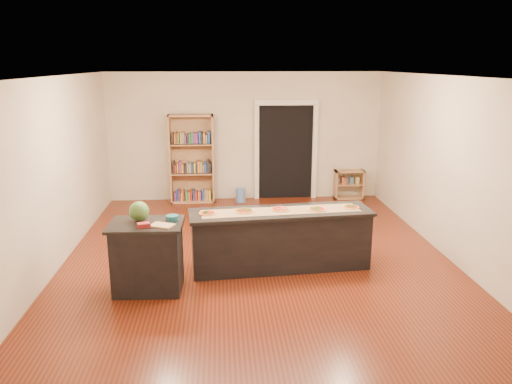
{
  "coord_description": "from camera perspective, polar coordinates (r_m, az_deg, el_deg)",
  "views": [
    {
      "loc": [
        -0.56,
        -7.43,
        3.0
      ],
      "look_at": [
        0.0,
        0.2,
        1.0
      ],
      "focal_mm": 35.0,
      "sensor_mm": 36.0,
      "label": 1
    }
  ],
  "objects": [
    {
      "name": "side_counter",
      "position": [
        6.87,
        -12.27,
        -7.21
      ],
      "size": [
        0.96,
        0.7,
        0.95
      ],
      "rotation": [
        0.0,
        0.0,
        -0.03
      ],
      "color": "black",
      "rests_on": "ground"
    },
    {
      "name": "pizza_e",
      "position": [
        7.59,
        10.81,
        -1.69
      ],
      "size": [
        0.26,
        0.26,
        0.02
      ],
      "color": "tan",
      "rests_on": "kitchen_island"
    },
    {
      "name": "pizza_d",
      "position": [
        7.41,
        6.98,
        -1.95
      ],
      "size": [
        0.27,
        0.27,
        0.02
      ],
      "color": "tan",
      "rests_on": "kitchen_island"
    },
    {
      "name": "package_red",
      "position": [
        6.55,
        -12.73,
        -3.7
      ],
      "size": [
        0.19,
        0.16,
        0.06
      ],
      "primitive_type": "cube",
      "rotation": [
        0.0,
        0.0,
        0.32
      ],
      "color": "maroon",
      "rests_on": "side_counter"
    },
    {
      "name": "kitchen_island",
      "position": [
        7.46,
        2.81,
        -5.39
      ],
      "size": [
        2.68,
        0.73,
        0.88
      ],
      "rotation": [
        0.0,
        0.0,
        0.09
      ],
      "color": "black",
      "rests_on": "ground"
    },
    {
      "name": "low_shelf",
      "position": [
        11.44,
        10.57,
        0.88
      ],
      "size": [
        0.65,
        0.28,
        0.65
      ],
      "primitive_type": "cube",
      "color": "tan",
      "rests_on": "ground"
    },
    {
      "name": "pizza_a",
      "position": [
        7.19,
        -5.55,
        -2.42
      ],
      "size": [
        0.25,
        0.25,
        0.02
      ],
      "color": "tan",
      "rests_on": "kitchen_island"
    },
    {
      "name": "kraft_paper",
      "position": [
        7.32,
        2.86,
        -2.15
      ],
      "size": [
        2.36,
        0.62,
        0.0
      ],
      "primitive_type": "cube",
      "rotation": [
        0.0,
        0.0,
        0.09
      ],
      "color": "#A57755",
      "rests_on": "kitchen_island"
    },
    {
      "name": "bookshelf",
      "position": [
        10.92,
        -7.35,
        3.76
      ],
      "size": [
        0.96,
        0.34,
        1.92
      ],
      "primitive_type": "cube",
      "color": "tan",
      "rests_on": "ground"
    },
    {
      "name": "room",
      "position": [
        7.62,
        0.11,
        2.53
      ],
      "size": [
        6.0,
        7.0,
        2.8
      ],
      "color": "beige",
      "rests_on": "ground"
    },
    {
      "name": "package_teal",
      "position": [
        6.77,
        -9.53,
        -2.91
      ],
      "size": [
        0.17,
        0.17,
        0.06
      ],
      "primitive_type": "cylinder",
      "color": "#195966",
      "rests_on": "side_counter"
    },
    {
      "name": "cutting_board",
      "position": [
        6.55,
        -10.68,
        -3.77
      ],
      "size": [
        0.35,
        0.3,
        0.02
      ],
      "primitive_type": "cube",
      "rotation": [
        0.0,
        0.0,
        -0.43
      ],
      "color": "tan",
      "rests_on": "side_counter"
    },
    {
      "name": "pizza_b",
      "position": [
        7.27,
        -1.34,
        -2.17
      ],
      "size": [
        0.29,
        0.29,
        0.02
      ],
      "color": "tan",
      "rests_on": "kitchen_island"
    },
    {
      "name": "waste_bin",
      "position": [
        11.0,
        -1.78,
        -0.34
      ],
      "size": [
        0.22,
        0.22,
        0.31
      ],
      "primitive_type": "cylinder",
      "color": "#5684C1",
      "rests_on": "ground"
    },
    {
      "name": "watermelon",
      "position": [
        6.8,
        -13.22,
        -2.14
      ],
      "size": [
        0.26,
        0.26,
        0.26
      ],
      "primitive_type": "sphere",
      "color": "#144214",
      "rests_on": "side_counter"
    },
    {
      "name": "doorway",
      "position": [
        11.14,
        3.41,
        5.33
      ],
      "size": [
        1.4,
        0.09,
        2.21
      ],
      "color": "black",
      "rests_on": "room"
    },
    {
      "name": "pizza_c",
      "position": [
        7.36,
        2.79,
        -1.97
      ],
      "size": [
        0.3,
        0.3,
        0.02
      ],
      "color": "tan",
      "rests_on": "kitchen_island"
    }
  ]
}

